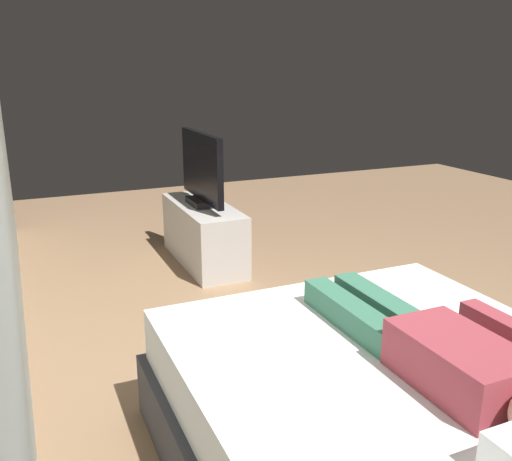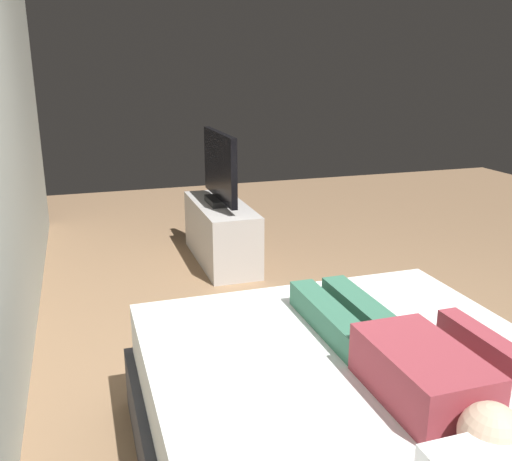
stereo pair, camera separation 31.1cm
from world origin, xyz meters
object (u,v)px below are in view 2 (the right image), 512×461
object	(u,v)px
remote	(469,339)
tv	(220,170)
tv_stand	(221,232)
bed	(379,453)
person	(403,356)

from	to	relation	value
remote	tv	world-z (taller)	tv
tv_stand	tv	world-z (taller)	tv
bed	remote	bearing A→B (deg)	-69.95
tv_stand	person	bearing A→B (deg)	178.69
person	tv_stand	distance (m)	2.87
bed	remote	xyz separation A→B (m)	(0.18, -0.49, 0.29)
bed	tv_stand	world-z (taller)	bed
remote	tv	bearing A→B (deg)	7.18
remote	tv	xyz separation A→B (m)	(2.70, 0.34, 0.24)
bed	person	distance (m)	0.37
bed	remote	size ratio (longest dim) A/B	13.25
tv_stand	bed	bearing A→B (deg)	176.94
bed	tv_stand	size ratio (longest dim) A/B	1.81
remote	bed	bearing A→B (deg)	110.05
person	tv	size ratio (longest dim) A/B	1.43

